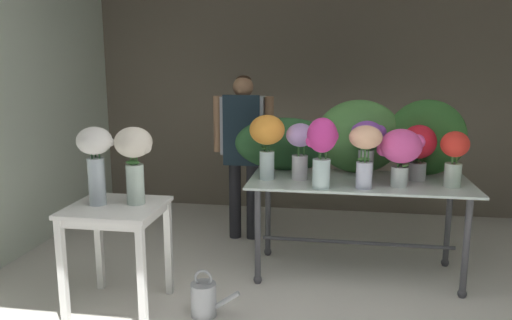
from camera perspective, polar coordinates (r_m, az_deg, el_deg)
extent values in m
plane|color=silver|center=(4.36, 7.39, -12.65)|extent=(8.28, 8.28, 0.00)
cube|color=#706656|center=(5.89, 8.32, 7.17)|extent=(5.60, 0.12, 2.71)
cube|color=silver|center=(4.94, -26.81, 5.35)|extent=(0.12, 3.88, 2.71)
cube|color=silver|center=(4.09, 11.87, -2.44)|extent=(1.78, 0.80, 0.02)
cylinder|color=#4C4C51|center=(3.96, 0.20, -8.84)|extent=(0.05, 0.05, 0.80)
sphere|color=#4C4C51|center=(4.10, 0.20, -13.69)|extent=(0.07, 0.07, 0.07)
cylinder|color=#4C4C51|center=(4.04, 23.22, -9.35)|extent=(0.05, 0.05, 0.80)
sphere|color=#4C4C51|center=(4.18, 22.82, -14.10)|extent=(0.07, 0.07, 0.07)
cylinder|color=#4C4C51|center=(4.52, 1.39, -6.26)|extent=(0.05, 0.05, 0.80)
sphere|color=#4C4C51|center=(4.65, 1.37, -10.60)|extent=(0.07, 0.07, 0.07)
cylinder|color=#4C4C51|center=(4.60, 21.42, -6.76)|extent=(0.05, 0.05, 0.80)
sphere|color=#4C4C51|center=(4.72, 21.10, -11.03)|extent=(0.07, 0.07, 0.07)
cylinder|color=#4C4C51|center=(4.25, 11.58, -9.38)|extent=(1.58, 0.03, 0.03)
cube|color=white|center=(3.61, -15.99, -5.30)|extent=(0.65, 0.61, 0.03)
cube|color=white|center=(3.62, -15.95, -5.99)|extent=(0.59, 0.55, 0.06)
cube|color=white|center=(3.64, -21.57, -11.95)|extent=(0.05, 0.05, 0.74)
cube|color=white|center=(3.40, -13.12, -13.11)|extent=(0.05, 0.05, 0.74)
cube|color=white|center=(4.07, -17.77, -9.23)|extent=(0.05, 0.05, 0.74)
cube|color=white|center=(3.86, -10.13, -10.01)|extent=(0.05, 0.05, 0.74)
cylinder|color=#232328|center=(4.98, -2.45, -4.16)|extent=(0.12, 0.12, 0.88)
cylinder|color=#232328|center=(4.95, -0.42, -4.25)|extent=(0.12, 0.12, 0.88)
cube|color=#999EA8|center=(4.82, -1.48, 4.07)|extent=(0.42, 0.22, 0.56)
cube|color=#192833|center=(4.71, -1.74, 3.41)|extent=(0.36, 0.02, 0.68)
cylinder|color=#936B4C|center=(4.87, -4.44, 4.19)|extent=(0.09, 0.09, 0.55)
cylinder|color=#936B4C|center=(4.78, 1.53, 4.09)|extent=(0.09, 0.09, 0.55)
sphere|color=#936B4C|center=(4.79, -1.50, 8.48)|extent=(0.20, 0.20, 0.20)
ellipsoid|color=black|center=(4.81, -1.46, 9.27)|extent=(0.15, 0.15, 0.09)
ellipsoid|color=#28562D|center=(4.34, 3.45, 1.85)|extent=(0.91, 0.20, 0.47)
ellipsoid|color=#477F3D|center=(4.31, 11.83, 2.66)|extent=(0.73, 0.30, 0.63)
ellipsoid|color=#2D6028|center=(4.37, 19.17, 2.46)|extent=(0.66, 0.27, 0.64)
cylinder|color=silver|center=(4.01, 1.28, -0.62)|extent=(0.12, 0.12, 0.23)
cylinder|color=#9EBCB2|center=(4.03, 1.28, -1.53)|extent=(0.11, 0.11, 0.10)
cylinder|color=#28562D|center=(4.00, 1.53, 0.17)|extent=(0.01, 0.01, 0.33)
cylinder|color=#28562D|center=(4.02, 1.26, 0.22)|extent=(0.01, 0.01, 0.33)
cylinder|color=#28562D|center=(4.01, 0.97, 0.21)|extent=(0.01, 0.01, 0.33)
cylinder|color=#28562D|center=(3.98, 1.27, 0.12)|extent=(0.01, 0.01, 0.33)
ellipsoid|color=orange|center=(3.96, 1.30, 3.52)|extent=(0.29, 0.29, 0.24)
sphere|color=orange|center=(3.97, -0.26, 3.36)|extent=(0.06, 0.06, 0.06)
ellipsoid|color=#387033|center=(4.02, 0.99, 1.40)|extent=(0.08, 0.11, 0.03)
cylinder|color=silver|center=(3.95, 16.32, -1.85)|extent=(0.13, 0.13, 0.15)
cylinder|color=#9EBCB2|center=(3.96, 16.28, -2.46)|extent=(0.12, 0.12, 0.06)
cylinder|color=#387033|center=(3.94, 16.86, -1.21)|extent=(0.01, 0.01, 0.23)
cylinder|color=#387033|center=(3.95, 16.21, -1.14)|extent=(0.01, 0.01, 0.23)
cylinder|color=#387033|center=(3.91, 16.11, -1.28)|extent=(0.01, 0.01, 0.23)
ellipsoid|color=#E54C9E|center=(3.90, 16.51, 1.57)|extent=(0.31, 0.31, 0.26)
sphere|color=#E54C9E|center=(3.91, 14.62, 1.21)|extent=(0.11, 0.11, 0.11)
sphere|color=#E54C9E|center=(3.93, 18.27, 2.03)|extent=(0.11, 0.11, 0.11)
ellipsoid|color=#477F3D|center=(3.91, 16.99, -0.54)|extent=(0.09, 0.11, 0.03)
cylinder|color=silver|center=(4.02, 5.10, -0.86)|extent=(0.13, 0.13, 0.20)
cylinder|color=#9EBCB2|center=(4.04, 5.09, -1.64)|extent=(0.12, 0.12, 0.08)
cylinder|color=#387033|center=(4.01, 5.57, -0.03)|extent=(0.01, 0.01, 0.30)
cylinder|color=#387033|center=(4.04, 4.90, 0.06)|extent=(0.01, 0.01, 0.30)
cylinder|color=#387033|center=(3.98, 4.95, -0.11)|extent=(0.01, 0.01, 0.30)
ellipsoid|color=#B28ED1|center=(3.98, 5.17, 2.90)|extent=(0.23, 0.23, 0.19)
sphere|color=#B28ED1|center=(3.94, 6.10, 2.84)|extent=(0.09, 0.09, 0.09)
cylinder|color=silver|center=(4.21, 18.21, -1.25)|extent=(0.14, 0.14, 0.14)
cylinder|color=#9EBCB2|center=(4.21, 18.18, -1.78)|extent=(0.13, 0.13, 0.06)
cylinder|color=#387033|center=(4.21, 18.72, -0.58)|extent=(0.01, 0.01, 0.22)
cylinder|color=#387033|center=(4.23, 18.14, -0.48)|extent=(0.01, 0.01, 0.22)
cylinder|color=#387033|center=(4.20, 17.81, -0.56)|extent=(0.01, 0.01, 0.22)
cylinder|color=#387033|center=(4.18, 18.38, -0.64)|extent=(0.01, 0.01, 0.22)
ellipsoid|color=red|center=(4.16, 18.42, 2.02)|extent=(0.27, 0.27, 0.27)
sphere|color=red|center=(4.17, 17.06, 1.91)|extent=(0.11, 0.11, 0.11)
sphere|color=red|center=(4.19, 19.34, 1.52)|extent=(0.11, 0.11, 0.11)
ellipsoid|color=#28562D|center=(4.21, 18.01, 0.06)|extent=(0.10, 0.09, 0.03)
cylinder|color=silver|center=(3.76, 7.65, -1.58)|extent=(0.14, 0.14, 0.23)
cylinder|color=#9EBCB2|center=(3.77, 7.63, -2.51)|extent=(0.12, 0.12, 0.09)
cylinder|color=#387033|center=(3.75, 8.07, -0.75)|extent=(0.01, 0.01, 0.32)
cylinder|color=#387033|center=(3.77, 7.31, -0.65)|extent=(0.01, 0.01, 0.32)
cylinder|color=#387033|center=(3.73, 7.47, -0.80)|extent=(0.01, 0.01, 0.32)
ellipsoid|color=#D1338E|center=(3.71, 7.77, 2.87)|extent=(0.23, 0.23, 0.26)
sphere|color=#D1338E|center=(3.70, 6.50, 2.16)|extent=(0.09, 0.09, 0.09)
sphere|color=#D1338E|center=(3.72, 8.68, 2.78)|extent=(0.12, 0.12, 0.12)
cylinder|color=silver|center=(4.06, 21.87, -1.64)|extent=(0.13, 0.13, 0.18)
cylinder|color=#9EBCB2|center=(4.07, 21.82, -2.35)|extent=(0.12, 0.12, 0.08)
cylinder|color=#477F3D|center=(4.06, 22.21, -0.96)|extent=(0.01, 0.01, 0.26)
cylinder|color=#477F3D|center=(4.07, 21.77, -0.88)|extent=(0.01, 0.01, 0.26)
cylinder|color=#477F3D|center=(4.03, 21.79, -1.00)|extent=(0.01, 0.01, 0.26)
ellipsoid|color=red|center=(4.02, 22.12, 1.71)|extent=(0.21, 0.21, 0.20)
cylinder|color=silver|center=(4.15, 12.62, -0.47)|extent=(0.13, 0.13, 0.24)
cylinder|color=#9EBCB2|center=(4.16, 12.58, -1.37)|extent=(0.12, 0.12, 0.10)
cylinder|color=#28562D|center=(4.14, 12.92, 0.08)|extent=(0.01, 0.01, 0.30)
cylinder|color=#28562D|center=(4.16, 12.52, 0.16)|extent=(0.01, 0.01, 0.30)
cylinder|color=#28562D|center=(4.11, 12.45, 0.02)|extent=(0.01, 0.01, 0.30)
ellipsoid|color=purple|center=(4.11, 12.77, 3.00)|extent=(0.26, 0.26, 0.21)
sphere|color=purple|center=(4.12, 11.73, 3.38)|extent=(0.10, 0.10, 0.10)
sphere|color=purple|center=(4.14, 14.14, 3.17)|extent=(0.12, 0.12, 0.12)
ellipsoid|color=#387033|center=(4.09, 12.73, 1.33)|extent=(0.10, 0.10, 0.03)
cylinder|color=silver|center=(3.81, 12.44, -1.74)|extent=(0.12, 0.12, 0.20)
cylinder|color=#9EBCB2|center=(3.82, 12.40, -2.58)|extent=(0.11, 0.11, 0.09)
cylinder|color=#387033|center=(3.79, 12.87, -0.68)|extent=(0.01, 0.01, 0.33)
cylinder|color=#387033|center=(3.82, 12.46, -0.56)|extent=(0.01, 0.01, 0.33)
cylinder|color=#387033|center=(3.79, 12.08, -0.65)|extent=(0.01, 0.01, 0.33)
cylinder|color=#387033|center=(3.76, 12.50, -0.75)|extent=(0.01, 0.01, 0.33)
ellipsoid|color=#F4B78E|center=(3.75, 12.62, 2.60)|extent=(0.25, 0.25, 0.18)
sphere|color=#F4B78E|center=(3.77, 11.57, 2.33)|extent=(0.07, 0.07, 0.07)
sphere|color=#F4B78E|center=(3.79, 13.80, 2.35)|extent=(0.08, 0.08, 0.08)
ellipsoid|color=#477F3D|center=(3.79, 12.41, 0.08)|extent=(0.11, 0.07, 0.03)
cylinder|color=silver|center=(3.62, -18.00, -2.39)|extent=(0.12, 0.12, 0.33)
cylinder|color=#9EBCB2|center=(3.64, -17.91, -3.82)|extent=(0.11, 0.11, 0.14)
cylinder|color=#28562D|center=(3.59, -17.60, -1.84)|extent=(0.01, 0.01, 0.39)
cylinder|color=#28562D|center=(3.64, -18.00, -1.70)|extent=(0.01, 0.01, 0.39)
cylinder|color=#28562D|center=(3.60, -18.39, -1.87)|extent=(0.01, 0.01, 0.39)
ellipsoid|color=white|center=(3.56, -18.28, 2.15)|extent=(0.24, 0.24, 0.19)
sphere|color=white|center=(3.54, -16.56, 2.00)|extent=(0.06, 0.06, 0.06)
cylinder|color=silver|center=(3.57, -13.83, -2.75)|extent=(0.13, 0.13, 0.29)
cylinder|color=#9EBCB2|center=(3.59, -13.77, -3.99)|extent=(0.12, 0.12, 0.12)
cylinder|color=#477F3D|center=(3.54, -13.61, -1.97)|extent=(0.01, 0.01, 0.37)
cylinder|color=#477F3D|center=(3.59, -13.92, -1.83)|extent=(0.01, 0.01, 0.37)
cylinder|color=#477F3D|center=(3.54, -14.24, -2.02)|extent=(0.01, 0.01, 0.37)
ellipsoid|color=silver|center=(3.51, -14.06, 2.02)|extent=(0.26, 0.26, 0.21)
sphere|color=silver|center=(3.46, -12.78, 1.46)|extent=(0.09, 0.09, 0.09)
ellipsoid|color=#387033|center=(3.51, -14.14, -0.27)|extent=(0.10, 0.04, 0.03)
cylinder|color=#999EA3|center=(3.61, -6.11, -15.82)|extent=(0.18, 0.18, 0.24)
cylinder|color=#999EA3|center=(3.56, -3.37, -15.91)|extent=(0.18, 0.04, 0.14)
torus|color=#999EA3|center=(3.54, -6.16, -13.51)|extent=(0.13, 0.02, 0.13)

